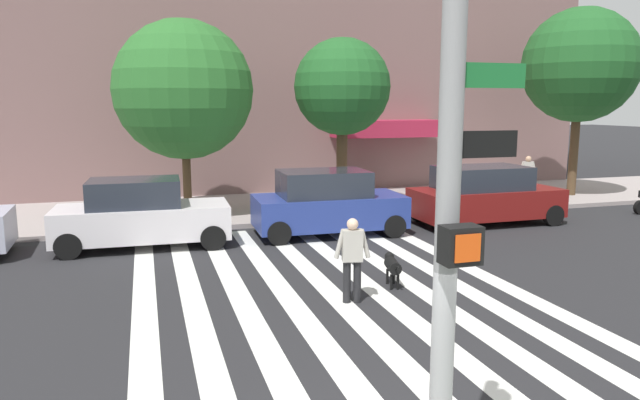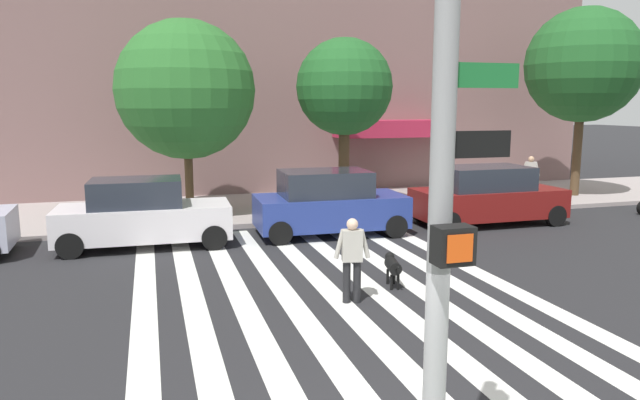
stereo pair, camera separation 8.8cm
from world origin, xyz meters
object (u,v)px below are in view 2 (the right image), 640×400
(parked_car_behind_first, at_px, (143,214))
(parked_car_fourth_in_line, at_px, (487,196))
(street_tree_further, at_px, (583,66))
(dog_on_leash, at_px, (392,265))
(street_tree_nearest, at_px, (186,90))
(street_tree_middle, at_px, (344,88))
(traffic_light_pole, at_px, (448,136))
(pedestrian_bystander, at_px, (530,175))
(parked_car_third_in_line, at_px, (329,203))
(pedestrian_dog_walker, at_px, (352,255))

(parked_car_behind_first, xyz_separation_m, parked_car_fourth_in_line, (10.38, -0.00, 0.03))
(street_tree_further, distance_m, dog_on_leash, 15.08)
(street_tree_nearest, xyz_separation_m, dog_on_leash, (3.53, -8.51, -3.76))
(street_tree_nearest, height_order, street_tree_middle, street_tree_nearest)
(traffic_light_pole, height_order, parked_car_behind_first, traffic_light_pole)
(dog_on_leash, relative_size, pedestrian_bystander, 0.59)
(dog_on_leash, bearing_deg, pedestrian_bystander, 41.27)
(traffic_light_pole, bearing_deg, parked_car_third_in_line, 76.55)
(parked_car_behind_first, relative_size, street_tree_further, 0.62)
(parked_car_behind_first, relative_size, pedestrian_dog_walker, 2.75)
(pedestrian_dog_walker, bearing_deg, parked_car_third_in_line, 76.90)
(parked_car_third_in_line, xyz_separation_m, pedestrian_dog_walker, (-1.33, -5.72, 0.01))
(street_tree_further, bearing_deg, pedestrian_dog_walker, -144.48)
(dog_on_leash, bearing_deg, pedestrian_dog_walker, -148.28)
(parked_car_third_in_line, bearing_deg, dog_on_leash, -92.07)
(street_tree_further, bearing_deg, parked_car_fourth_in_line, -151.45)
(dog_on_leash, bearing_deg, traffic_light_pole, -111.08)
(traffic_light_pole, bearing_deg, pedestrian_dog_walker, 76.23)
(street_tree_further, height_order, pedestrian_dog_walker, street_tree_further)
(traffic_light_pole, height_order, parked_car_third_in_line, traffic_light_pole)
(street_tree_middle, relative_size, street_tree_further, 0.80)
(pedestrian_dog_walker, bearing_deg, parked_car_behind_first, 123.82)
(pedestrian_dog_walker, bearing_deg, pedestrian_bystander, 40.33)
(pedestrian_bystander, bearing_deg, street_tree_further, 4.74)
(street_tree_middle, distance_m, pedestrian_bystander, 8.17)
(street_tree_nearest, relative_size, street_tree_further, 0.86)
(parked_car_fourth_in_line, bearing_deg, pedestrian_bystander, 38.91)
(pedestrian_dog_walker, height_order, pedestrian_bystander, pedestrian_bystander)
(parked_car_third_in_line, xyz_separation_m, street_tree_nearest, (-3.71, 3.50, 3.29))
(traffic_light_pole, height_order, pedestrian_dog_walker, traffic_light_pole)
(street_tree_nearest, bearing_deg, parked_car_fourth_in_line, -21.41)
(street_tree_middle, height_order, pedestrian_dog_walker, street_tree_middle)
(street_tree_nearest, distance_m, pedestrian_dog_walker, 10.07)
(parked_car_behind_first, height_order, parked_car_fourth_in_line, parked_car_fourth_in_line)
(parked_car_fourth_in_line, distance_m, street_tree_nearest, 10.14)
(street_tree_middle, height_order, pedestrian_bystander, street_tree_middle)
(street_tree_nearest, bearing_deg, pedestrian_bystander, -1.42)
(street_tree_middle, relative_size, dog_on_leash, 6.11)
(parked_car_behind_first, relative_size, street_tree_nearest, 0.72)
(parked_car_third_in_line, height_order, parked_car_fourth_in_line, parked_car_third_in_line)
(street_tree_middle, xyz_separation_m, pedestrian_dog_walker, (-2.99, -9.26, -3.39))
(street_tree_nearest, relative_size, street_tree_middle, 1.07)
(traffic_light_pole, relative_size, pedestrian_dog_walker, 3.54)
(parked_car_fourth_in_line, bearing_deg, street_tree_nearest, 158.59)
(parked_car_behind_first, relative_size, parked_car_third_in_line, 1.04)
(street_tree_middle, bearing_deg, dog_on_leash, -102.18)
(parked_car_fourth_in_line, xyz_separation_m, pedestrian_bystander, (3.94, 3.18, 0.17))
(street_tree_middle, height_order, street_tree_further, street_tree_further)
(parked_car_fourth_in_line, distance_m, dog_on_leash, 7.38)
(parked_car_behind_first, xyz_separation_m, pedestrian_dog_walker, (3.84, -5.72, 0.05))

